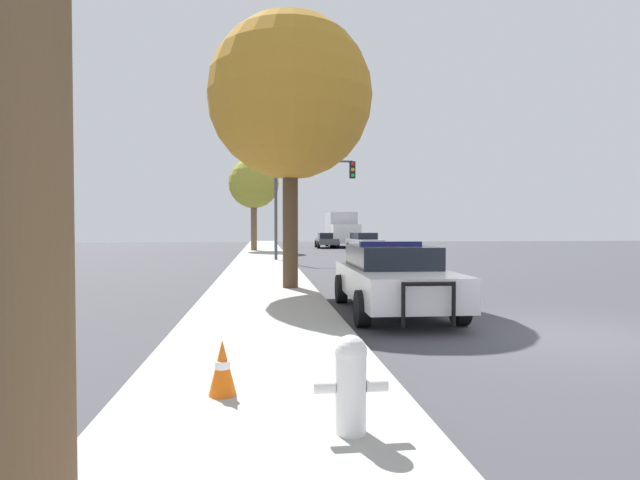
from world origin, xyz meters
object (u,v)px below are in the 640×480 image
at_px(traffic_light, 308,187).
at_px(tree_sidewalk_near, 290,98).
at_px(traffic_cone, 222,367).
at_px(police_car, 392,277).
at_px(box_truck, 341,229).
at_px(car_background_oncoming, 364,242).
at_px(car_background_distant, 327,240).
at_px(fire_hydrant, 351,381).
at_px(tree_sidewalk_far, 254,184).

xyz_separation_m(traffic_light, tree_sidewalk_near, (-1.60, -12.28, 1.53)).
bearing_deg(tree_sidewalk_near, traffic_cone, -97.56).
height_order(police_car, box_truck, box_truck).
relative_size(car_background_oncoming, car_background_distant, 1.10).
height_order(police_car, fire_hydrant, police_car).
bearing_deg(traffic_cone, fire_hydrant, -43.38).
height_order(traffic_light, tree_sidewalk_far, tree_sidewalk_far).
bearing_deg(tree_sidewalk_far, tree_sidewalk_near, -86.52).
distance_m(car_background_distant, traffic_cone, 39.47).
bearing_deg(fire_hydrant, traffic_light, 85.75).
relative_size(traffic_light, car_background_distant, 1.24).
bearing_deg(fire_hydrant, police_car, 72.25).
bearing_deg(box_truck, tree_sidewalk_near, 79.43).
xyz_separation_m(car_background_oncoming, box_truck, (-0.24, 9.40, 0.95)).
bearing_deg(box_truck, traffic_cone, 80.30).
height_order(police_car, traffic_light, traffic_light).
relative_size(fire_hydrant, traffic_cone, 1.45).
bearing_deg(tree_sidewalk_far, car_background_oncoming, -4.46).
bearing_deg(tree_sidewalk_near, fire_hydrant, -90.34).
bearing_deg(car_background_oncoming, tree_sidewalk_far, -9.25).
xyz_separation_m(fire_hydrant, car_background_distant, (4.98, 40.07, 0.15)).
xyz_separation_m(car_background_distant, tree_sidewalk_far, (-6.35, -6.52, 4.38)).
distance_m(tree_sidewalk_far, traffic_cone, 32.81).
relative_size(police_car, car_background_distant, 1.15).
height_order(car_background_oncoming, traffic_cone, car_background_oncoming).
distance_m(car_background_oncoming, traffic_cone, 32.83).
height_order(car_background_oncoming, car_background_distant, car_background_oncoming).
height_order(traffic_light, traffic_cone, traffic_light).
height_order(box_truck, traffic_cone, box_truck).
bearing_deg(car_background_oncoming, car_background_distant, -79.80).
bearing_deg(traffic_light, car_background_oncoming, 63.57).
bearing_deg(car_background_distant, car_background_oncoming, -73.47).
bearing_deg(traffic_cone, tree_sidewalk_near, 82.44).
xyz_separation_m(police_car, tree_sidewalk_far, (-3.44, 27.07, 4.33)).
height_order(car_background_distant, box_truck, box_truck).
distance_m(traffic_light, tree_sidewalk_near, 12.48).
height_order(police_car, car_background_oncoming, police_car).
height_order(fire_hydrant, box_truck, box_truck).
xyz_separation_m(fire_hydrant, car_background_oncoming, (6.90, 32.91, 0.19)).
height_order(fire_hydrant, tree_sidewalk_near, tree_sidewalk_near).
relative_size(car_background_distant, tree_sidewalk_far, 0.63).
xyz_separation_m(car_background_distant, tree_sidewalk_near, (-4.92, -29.97, 4.78)).
distance_m(car_background_oncoming, car_background_distant, 7.41).
xyz_separation_m(fire_hydrant, traffic_light, (1.66, 22.37, 3.40)).
relative_size(police_car, box_truck, 0.73).
bearing_deg(car_background_oncoming, tree_sidewalk_near, 68.51).
bearing_deg(traffic_light, fire_hydrant, -94.25).
relative_size(car_background_oncoming, tree_sidewalk_far, 0.70).
relative_size(fire_hydrant, tree_sidewalk_near, 0.11).
relative_size(police_car, fire_hydrant, 6.10).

